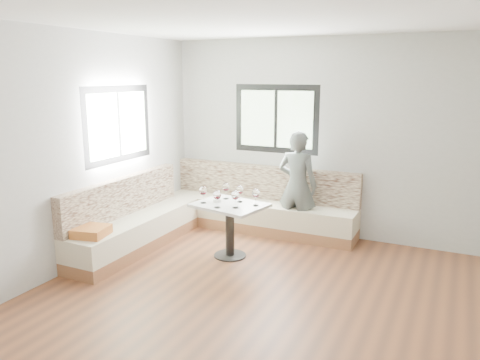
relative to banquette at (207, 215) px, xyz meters
name	(u,v)px	position (x,y,z in m)	size (l,w,h in m)	color
room	(264,169)	(1.51, -1.55, 1.08)	(5.01, 5.01, 2.81)	brown
banquette	(207,215)	(0.00, 0.00, 0.00)	(2.90, 2.80, 0.95)	#955F3B
table	(230,217)	(0.61, -0.50, 0.19)	(0.96, 0.81, 0.70)	black
person	(297,185)	(1.15, 0.53, 0.44)	(0.56, 0.37, 1.54)	#555C59
olive_ramekin	(217,201)	(0.43, -0.49, 0.39)	(0.10, 0.10, 0.04)	white
wine_glass_a	(203,191)	(0.29, -0.61, 0.52)	(0.10, 0.10, 0.22)	white
wine_glass_b	(217,195)	(0.55, -0.72, 0.52)	(0.10, 0.10, 0.22)	white
wine_glass_c	(235,196)	(0.76, -0.63, 0.52)	(0.10, 0.10, 0.22)	white
wine_glass_d	(240,190)	(0.69, -0.37, 0.52)	(0.10, 0.10, 0.22)	white
wine_glass_e	(256,194)	(0.94, -0.44, 0.52)	(0.10, 0.10, 0.22)	white
wine_glass_f	(226,187)	(0.46, -0.31, 0.52)	(0.10, 0.10, 0.22)	white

